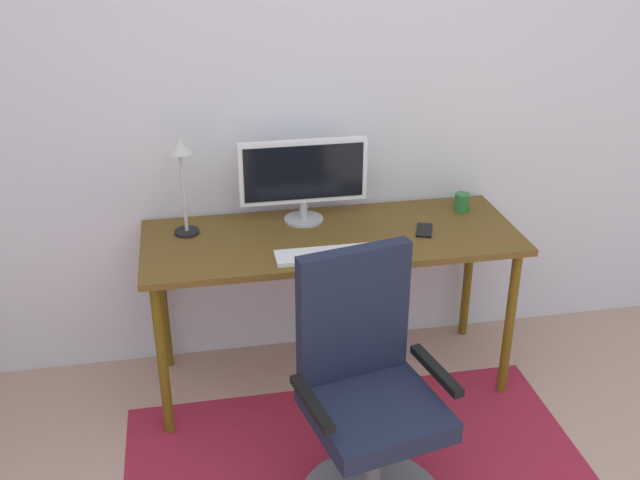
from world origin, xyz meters
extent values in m
cube|color=silver|center=(0.00, 2.20, 1.30)|extent=(6.00, 0.10, 2.60)
cube|color=brown|center=(0.05, 1.81, 0.75)|extent=(1.66, 0.63, 0.03)
cylinder|color=brown|center=(-0.72, 1.56, 0.37)|extent=(0.04, 0.04, 0.74)
cylinder|color=brown|center=(0.82, 1.56, 0.37)|extent=(0.04, 0.04, 0.74)
cylinder|color=brown|center=(-0.72, 2.07, 0.37)|extent=(0.04, 0.04, 0.74)
cylinder|color=brown|center=(0.82, 2.07, 0.37)|extent=(0.04, 0.04, 0.74)
cylinder|color=#B2B2B7|center=(-0.05, 1.99, 0.77)|extent=(0.18, 0.18, 0.01)
cylinder|color=#B2B2B7|center=(-0.05, 1.99, 0.82)|extent=(0.04, 0.04, 0.08)
cube|color=white|center=(-0.05, 1.99, 1.01)|extent=(0.58, 0.04, 0.29)
cube|color=black|center=(-0.05, 1.97, 1.01)|extent=(0.54, 0.00, 0.25)
cube|color=white|center=(-0.02, 1.61, 0.77)|extent=(0.43, 0.13, 0.02)
ellipsoid|color=black|center=(0.32, 1.64, 0.78)|extent=(0.06, 0.10, 0.03)
cylinder|color=#296E2F|center=(0.71, 1.96, 0.81)|extent=(0.07, 0.07, 0.09)
cube|color=black|center=(0.46, 1.77, 0.77)|extent=(0.11, 0.15, 0.01)
cylinder|color=black|center=(-0.58, 1.95, 0.77)|extent=(0.11, 0.11, 0.01)
cylinder|color=beige|center=(-0.58, 1.95, 0.96)|extent=(0.02, 0.02, 0.36)
cone|color=beige|center=(-0.58, 1.95, 1.17)|extent=(0.11, 0.11, 0.06)
cylinder|color=slate|center=(0.03, 0.95, 0.24)|extent=(0.06, 0.06, 0.38)
cube|color=#191E33|center=(0.03, 0.95, 0.47)|extent=(0.53, 0.53, 0.08)
cube|color=#191E33|center=(-0.01, 1.14, 0.77)|extent=(0.43, 0.15, 0.52)
cube|color=black|center=(-0.21, 0.90, 0.58)|extent=(0.11, 0.31, 0.03)
cube|color=black|center=(0.27, 1.01, 0.58)|extent=(0.11, 0.31, 0.03)
camera|label=1|loc=(-0.56, -1.10, 2.16)|focal=41.69mm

